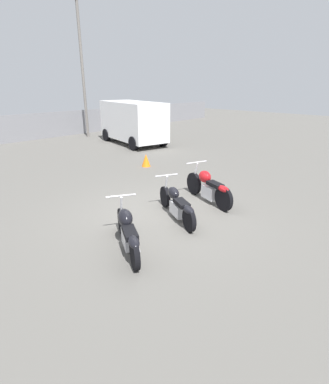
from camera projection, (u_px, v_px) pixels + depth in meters
The scene contains 7 objects.
ground_plane at pixel (160, 214), 7.72m from camera, with size 60.00×60.00×0.00m, color #5B5954.
light_pole_left at pixel (81, 57), 17.50m from camera, with size 0.70×0.35×7.89m.
motorcycle_slot_0 at pixel (128, 231), 5.95m from camera, with size 1.15×1.81×0.94m.
motorcycle_slot_1 at pixel (177, 204), 7.35m from camera, with size 1.12×1.94×0.93m.
motorcycle_slot_2 at pixel (209, 187), 8.38m from camera, with size 0.94×2.02×1.03m.
parked_van at pixel (133, 121), 16.43m from camera, with size 2.78×4.72×2.26m.
traffic_cone_near at pixel (146, 160), 12.12m from camera, with size 0.36×0.36×0.50m.
Camera 1 is at (-5.09, -4.90, 3.17)m, focal length 28.00 mm.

